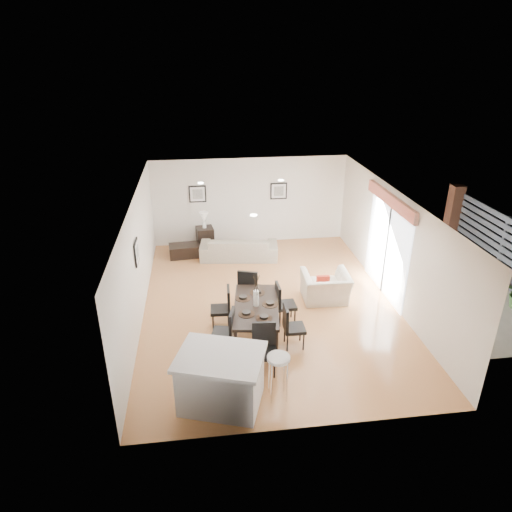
{
  "coord_description": "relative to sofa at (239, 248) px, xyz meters",
  "views": [
    {
      "loc": [
        -1.55,
        -9.5,
        5.71
      ],
      "look_at": [
        -0.27,
        0.4,
        1.13
      ],
      "focal_mm": 32.0,
      "sensor_mm": 36.0,
      "label": 1
    }
  ],
  "objects": [
    {
      "name": "sofa",
      "position": [
        0.0,
        0.0,
        0.0
      ],
      "size": [
        2.35,
        1.15,
        0.66
      ],
      "primitive_type": "imported",
      "rotation": [
        0.0,
        0.0,
        3.02
      ],
      "color": "gray",
      "rests_on": "ground"
    },
    {
      "name": "wall_back",
      "position": [
        0.47,
        1.23,
        1.02
      ],
      "size": [
        6.0,
        0.04,
        2.7
      ],
      "primitive_type": "cube",
      "color": "silver",
      "rests_on": "ground"
    },
    {
      "name": "courtyard_plant_b",
      "position": [
        6.01,
        -1.57,
        -0.01
      ],
      "size": [
        0.36,
        0.36,
        0.64
      ],
      "primitive_type": "imported",
      "rotation": [
        0.0,
        0.0,
        -0.0
      ],
      "color": "#305022",
      "rests_on": "ground"
    },
    {
      "name": "armchair",
      "position": [
        1.87,
        -2.75,
        0.03
      ],
      "size": [
        1.15,
        1.01,
        0.73
      ],
      "primitive_type": "imported",
      "rotation": [
        0.0,
        0.0,
        3.11
      ],
      "color": "beige",
      "rests_on": "ground"
    },
    {
      "name": "wall_left",
      "position": [
        -2.53,
        -2.77,
        1.02
      ],
      "size": [
        0.04,
        8.0,
        2.7
      ],
      "primitive_type": "cube",
      "color": "silver",
      "rests_on": "ground"
    },
    {
      "name": "dining_chair_wfar",
      "position": [
        -0.67,
        -3.6,
        0.21
      ],
      "size": [
        0.45,
        0.45,
        0.96
      ],
      "rotation": [
        0.0,
        0.0,
        -1.62
      ],
      "color": "black",
      "rests_on": "ground"
    },
    {
      "name": "wall_right",
      "position": [
        3.47,
        -2.77,
        1.02
      ],
      "size": [
        0.04,
        8.0,
        2.7
      ],
      "primitive_type": "cube",
      "color": "silver",
      "rests_on": "ground"
    },
    {
      "name": "framed_print_back_right",
      "position": [
        1.37,
        1.2,
        1.32
      ],
      "size": [
        0.52,
        0.04,
        0.52
      ],
      "color": "black",
      "rests_on": "wall_back"
    },
    {
      "name": "ground",
      "position": [
        0.47,
        -2.77,
        -0.33
      ],
      "size": [
        8.0,
        8.0,
        0.0
      ],
      "primitive_type": "plane",
      "color": "#B17A48",
      "rests_on": "ground"
    },
    {
      "name": "dining_table",
      "position": [
        -0.01,
        -4.06,
        0.36
      ],
      "size": [
        1.15,
        1.94,
        0.77
      ],
      "rotation": [
        0.0,
        0.0,
        -0.13
      ],
      "color": "black",
      "rests_on": "ground"
    },
    {
      "name": "kitchen_island",
      "position": [
        -0.88,
        -6.0,
        0.18
      ],
      "size": [
        1.72,
        1.51,
        1.01
      ],
      "rotation": [
        0.0,
        0.0,
        -0.32
      ],
      "color": "silver",
      "rests_on": "ground"
    },
    {
      "name": "framed_print_left_wall",
      "position": [
        -2.5,
        -2.97,
        1.32
      ],
      "size": [
        0.04,
        0.52,
        0.52
      ],
      "rotation": [
        0.0,
        0.0,
        1.57
      ],
      "color": "black",
      "rests_on": "wall_left"
    },
    {
      "name": "dining_chair_efar",
      "position": [
        0.64,
        -3.6,
        0.21
      ],
      "size": [
        0.45,
        0.45,
        0.97
      ],
      "rotation": [
        0.0,
        0.0,
        1.61
      ],
      "color": "black",
      "rests_on": "ground"
    },
    {
      "name": "dining_chair_foot",
      "position": [
        -0.04,
        -2.92,
        0.26
      ],
      "size": [
        0.59,
        0.59,
        1.05
      ],
      "rotation": [
        0.0,
        0.0,
        2.82
      ],
      "color": "black",
      "rests_on": "ground"
    },
    {
      "name": "ceiling",
      "position": [
        0.47,
        -2.77,
        2.37
      ],
      "size": [
        6.0,
        8.0,
        0.02
      ],
      "primitive_type": "cube",
      "color": "white",
      "rests_on": "wall_back"
    },
    {
      "name": "coffee_table",
      "position": [
        -1.59,
        0.33,
        -0.15
      ],
      "size": [
        0.96,
        0.63,
        0.37
      ],
      "primitive_type": "cube",
      "rotation": [
        0.0,
        0.0,
        0.09
      ],
      "color": "black",
      "rests_on": "ground"
    },
    {
      "name": "bar_stool",
      "position": [
        0.13,
        -6.0,
        0.43
      ],
      "size": [
        0.4,
        0.4,
        0.88
      ],
      "color": "silver",
      "rests_on": "ground"
    },
    {
      "name": "cushion",
      "position": [
        1.76,
        -2.85,
        0.24
      ],
      "size": [
        0.32,
        0.11,
        0.31
      ],
      "primitive_type": "cube",
      "rotation": [
        0.0,
        0.0,
        3.1
      ],
      "color": "maroon",
      "rests_on": "armchair"
    },
    {
      "name": "wall_front",
      "position": [
        0.47,
        -6.77,
        1.02
      ],
      "size": [
        6.0,
        0.04,
        2.7
      ],
      "primitive_type": "cube",
      "color": "silver",
      "rests_on": "ground"
    },
    {
      "name": "dining_chair_head",
      "position": [
        -0.01,
        -5.2,
        0.23
      ],
      "size": [
        0.49,
        0.49,
        1.01
      ],
      "rotation": [
        0.0,
        0.0,
        -0.08
      ],
      "color": "black",
      "rests_on": "ground"
    },
    {
      "name": "sliding_door",
      "position": [
        3.43,
        -2.47,
        1.33
      ],
      "size": [
        0.12,
        2.7,
        2.57
      ],
      "color": "white",
      "rests_on": "wall_right"
    },
    {
      "name": "dining_chair_wnear",
      "position": [
        -0.67,
        -4.54,
        0.21
      ],
      "size": [
        0.53,
        0.53,
        0.97
      ],
      "rotation": [
        0.0,
        0.0,
        -1.82
      ],
      "color": "black",
      "rests_on": "ground"
    },
    {
      "name": "vase",
      "position": [
        -0.01,
        -4.06,
        0.71
      ],
      "size": [
        0.88,
        1.38,
        0.73
      ],
      "color": "white",
      "rests_on": "dining_table"
    },
    {
      "name": "side_table",
      "position": [
        -0.97,
        0.88,
        0.0
      ],
      "size": [
        0.57,
        0.57,
        0.67
      ],
      "primitive_type": "cube",
      "rotation": [
        0.0,
        0.0,
        0.14
      ],
      "color": "black",
      "rests_on": "ground"
    },
    {
      "name": "framed_print_back_left",
      "position": [
        -1.13,
        1.2,
        1.32
      ],
      "size": [
        0.52,
        0.04,
        0.52
      ],
      "color": "black",
      "rests_on": "wall_back"
    },
    {
      "name": "dining_chair_enear",
      "position": [
        0.64,
        -4.52,
        0.21
      ],
      "size": [
        0.43,
        0.43,
        0.96
      ],
      "rotation": [
        0.0,
        0.0,
        1.56
      ],
      "color": "black",
      "rests_on": "ground"
    },
    {
      "name": "courtyard",
      "position": [
        6.64,
        -1.9,
        0.59
      ],
      "size": [
        6.0,
        6.0,
        2.0
      ],
      "color": "gray",
      "rests_on": "ground"
    },
    {
      "name": "table_lamp",
      "position": [
        -0.97,
        0.88,
        0.66
      ],
      "size": [
        0.26,
        0.26,
        0.5
      ],
      "color": "white",
      "rests_on": "side_table"
    }
  ]
}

